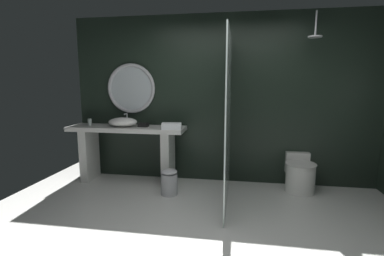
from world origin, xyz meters
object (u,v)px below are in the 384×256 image
tissue_box (143,125)px  folded_hand_towel (172,126)px  rain_shower_head (315,34)px  tumbler_cup (90,122)px  waste_bin (169,182)px  toilet (299,174)px  round_wall_mirror (131,88)px  vessel_sink (123,122)px

tissue_box → folded_hand_towel: bearing=-19.1°
tissue_box → folded_hand_towel: 0.52m
rain_shower_head → tumbler_cup: bearing=178.7°
waste_bin → folded_hand_towel: bearing=95.3°
folded_hand_towel → rain_shower_head: bearing=3.3°
toilet → tissue_box: bearing=179.9°
rain_shower_head → folded_hand_towel: 2.33m
toilet → folded_hand_towel: folded_hand_towel is taller
round_wall_mirror → vessel_sink: bearing=-104.3°
tissue_box → waste_bin: tissue_box is taller
tumbler_cup → tissue_box: (0.91, -0.02, -0.02)m
tumbler_cup → tissue_box: tumbler_cup is taller
rain_shower_head → toilet: rain_shower_head is taller
waste_bin → toilet: bearing=14.1°
folded_hand_towel → tissue_box: bearing=160.9°
toilet → waste_bin: 1.90m
vessel_sink → round_wall_mirror: round_wall_mirror is taller
vessel_sink → rain_shower_head: 3.03m
rain_shower_head → folded_hand_towel: rain_shower_head is taller
round_wall_mirror → waste_bin: bearing=-40.8°
tumbler_cup → round_wall_mirror: size_ratio=0.13×
tissue_box → rain_shower_head: bearing=-1.4°
toilet → folded_hand_towel: (-1.87, -0.17, 0.68)m
folded_hand_towel → waste_bin: bearing=-84.7°
tissue_box → toilet: bearing=-0.1°
tissue_box → round_wall_mirror: 0.65m
waste_bin → folded_hand_towel: 0.81m
tumbler_cup → toilet: (3.27, -0.02, -0.69)m
tissue_box → round_wall_mirror: round_wall_mirror is taller
vessel_sink → folded_hand_towel: size_ratio=1.59×
round_wall_mirror → rain_shower_head: (2.70, -0.27, 0.73)m
tumbler_cup → vessel_sink: bearing=-4.4°
round_wall_mirror → folded_hand_towel: round_wall_mirror is taller
toilet → vessel_sink: bearing=-179.5°
tissue_box → toilet: 2.45m
toilet → folded_hand_towel: size_ratio=2.17×
tumbler_cup → toilet: size_ratio=0.17×
toilet → round_wall_mirror: bearing=175.3°
rain_shower_head → round_wall_mirror: bearing=174.3°
tissue_box → rain_shower_head: 2.76m
tissue_box → toilet: (2.36, -0.01, -0.67)m
toilet → waste_bin: size_ratio=1.67×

